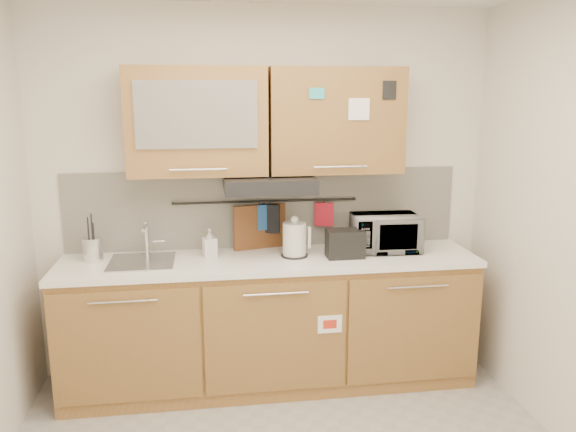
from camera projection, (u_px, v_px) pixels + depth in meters
name	position (u px, v px, depth m)	size (l,w,h in m)	color
wall_back	(265.00, 195.00, 4.02)	(3.20, 3.20, 0.00)	silver
base_cabinet	(271.00, 328.00, 3.92)	(2.80, 0.64, 0.88)	#A87E3B
countertop	(270.00, 260.00, 3.81)	(2.82, 0.62, 0.04)	white
backsplash	(265.00, 208.00, 4.03)	(2.80, 0.02, 0.56)	silver
upper_cabinets	(266.00, 121.00, 3.73)	(1.82, 0.37, 0.70)	#A87E3B
range_hood	(269.00, 183.00, 3.75)	(0.60, 0.46, 0.10)	black
sink	(142.00, 262.00, 3.70)	(0.42, 0.40, 0.26)	silver
utensil_rail	(266.00, 201.00, 3.98)	(0.02, 0.02, 1.30)	black
utensil_crock	(93.00, 249.00, 3.71)	(0.17, 0.17, 0.32)	silver
kettle	(295.00, 240.00, 3.81)	(0.20, 0.18, 0.28)	silver
toaster	(345.00, 243.00, 3.79)	(0.25, 0.15, 0.19)	black
microwave	(385.00, 233.00, 3.95)	(0.46, 0.31, 0.26)	#999999
soap_bottle	(210.00, 243.00, 3.81)	(0.09, 0.09, 0.19)	#999999
cutting_board	(260.00, 237.00, 4.02)	(0.38, 0.03, 0.48)	brown
oven_mitt	(264.00, 217.00, 3.99)	(0.11, 0.03, 0.18)	#215099
dark_pouch	(271.00, 219.00, 4.00)	(0.13, 0.04, 0.21)	black
pot_holder	(324.00, 214.00, 4.05)	(0.14, 0.02, 0.17)	#AF1728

